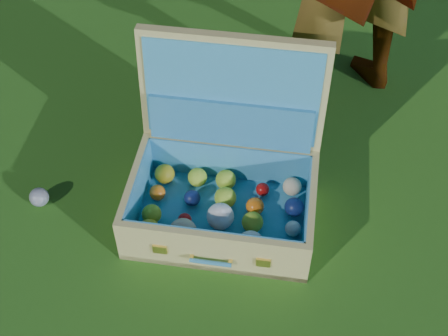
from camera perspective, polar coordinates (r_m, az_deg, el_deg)
ground at (r=1.98m, az=2.38°, el=-5.87°), size 60.00×60.00×0.00m
stray_ball at (r=2.12m, az=-16.55°, el=-2.57°), size 0.06×0.06×0.06m
suitcase at (r=1.93m, az=0.03°, el=-0.49°), size 0.59×0.49×0.55m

